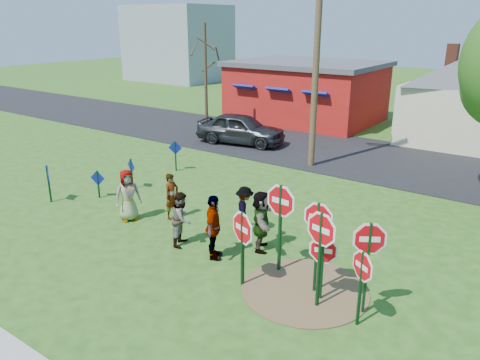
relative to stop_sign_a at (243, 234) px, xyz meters
The scene contains 25 objects.
ground 3.78m from the stop_sign_a, 151.16° to the left, with size 120.00×120.00×0.00m, color #2D5016.
road 13.61m from the stop_sign_a, 103.05° to the left, with size 120.00×7.50×0.04m, color black.
dirt_patch 2.15m from the stop_sign_a, 25.29° to the left, with size 3.20×3.20×0.03m, color brown.
red_building 21.46m from the stop_sign_a, 113.50° to the left, with size 9.40×7.69×3.90m.
distant_building 44.44m from the stop_sign_a, 134.43° to the left, with size 10.00×8.00×8.00m, color #8C939E.
stop_sign_a is the anchor object (origin of this frame).
stop_sign_b 1.87m from the stop_sign_a, 25.37° to the left, with size 1.01×0.09×2.53m.
stop_sign_c 2.04m from the stop_sign_a, ahead, with size 1.09×0.27×2.57m.
stop_sign_d 3.07m from the stop_sign_a, 11.63° to the left, with size 0.89×0.57×2.42m.
stop_sign_e 2.03m from the stop_sign_a, 16.32° to the left, with size 0.91×0.29×1.81m.
stop_sign_f 3.06m from the stop_sign_a, ahead, with size 0.80×0.52×1.94m.
stop_sign_g 1.29m from the stop_sign_a, 71.74° to the left, with size 1.19×0.11×2.63m.
blue_diamond_a 9.23m from the stop_sign_a, behind, with size 0.65×0.33×1.44m.
blue_diamond_b 8.33m from the stop_sign_a, 166.62° to the left, with size 0.59×0.20×1.10m.
blue_diamond_c 8.52m from the stop_sign_a, 156.62° to the left, with size 0.60×0.21×1.27m.
blue_diamond_d 10.08m from the stop_sign_a, 142.44° to the left, with size 0.59×0.26×1.39m.
person_a 5.68m from the stop_sign_a, 168.17° to the left, with size 0.87×0.57×1.78m, color #40478C.
person_b 4.95m from the stop_sign_a, 154.43° to the left, with size 0.58×0.38×1.60m, color #246F63.
person_c 3.00m from the stop_sign_a, 163.06° to the left, with size 0.81×0.63×1.67m, color #9A4035.
person_d 3.16m from the stop_sign_a, 123.86° to the left, with size 1.01×0.58×1.56m, color #37373C.
person_e 1.71m from the stop_sign_a, 154.99° to the left, with size 1.12×0.47×1.91m, color #473058.
person_f 2.12m from the stop_sign_a, 109.52° to the left, with size 1.70×0.54×1.84m, color #1E502F.
suv 14.46m from the stop_sign_a, 125.45° to the left, with size 1.95×4.85×1.65m, color #2E2E32.
utility_pole 11.37m from the stop_sign_a, 107.91° to the left, with size 2.20×0.79×9.25m.
bare_tree_west 17.23m from the stop_sign_a, 132.27° to the left, with size 1.80×1.80×6.32m.
Camera 1 is at (9.10, -10.31, 6.47)m, focal length 35.00 mm.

